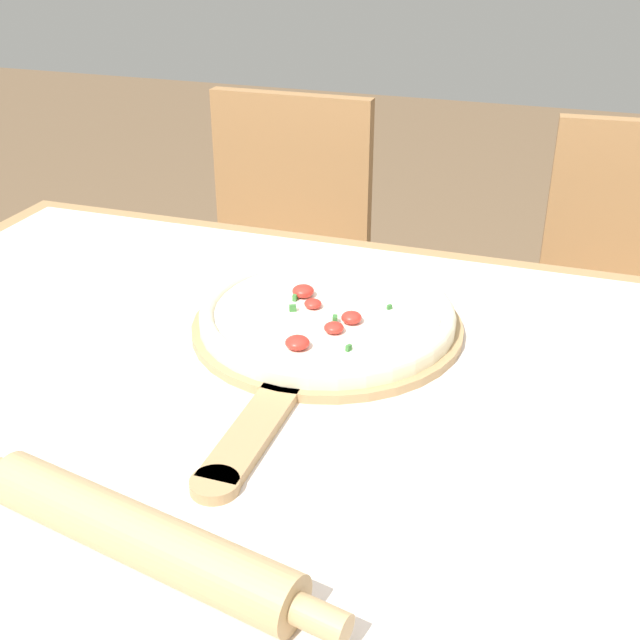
% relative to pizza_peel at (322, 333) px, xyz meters
% --- Properties ---
extents(dining_table, '(1.49, 0.93, 0.75)m').
position_rel_pizza_peel_xyz_m(dining_table, '(0.06, -0.11, -0.11)').
color(dining_table, '#A87F51').
rests_on(dining_table, ground_plane).
extents(towel_cloth, '(1.41, 0.85, 0.00)m').
position_rel_pizza_peel_xyz_m(towel_cloth, '(0.06, -0.11, -0.01)').
color(towel_cloth, silver).
rests_on(towel_cloth, dining_table).
extents(pizza_peel, '(0.36, 0.55, 0.01)m').
position_rel_pizza_peel_xyz_m(pizza_peel, '(0.00, 0.00, 0.00)').
color(pizza_peel, tan).
rests_on(pizza_peel, towel_cloth).
extents(pizza, '(0.34, 0.34, 0.03)m').
position_rel_pizza_peel_xyz_m(pizza, '(-0.00, 0.02, 0.02)').
color(pizza, beige).
rests_on(pizza, pizza_peel).
extents(rolling_pin, '(0.40, 0.11, 0.05)m').
position_rel_pizza_peel_xyz_m(rolling_pin, '(-0.02, -0.43, 0.02)').
color(rolling_pin, tan).
rests_on(rolling_pin, towel_cloth).
extents(chair_left, '(0.40, 0.40, 0.88)m').
position_rel_pizza_peel_xyz_m(chair_left, '(-0.35, 0.73, -0.25)').
color(chair_left, '#A37547').
rests_on(chair_left, ground_plane).
extents(chair_right, '(0.43, 0.43, 0.88)m').
position_rel_pizza_peel_xyz_m(chair_right, '(0.42, 0.73, -0.25)').
color(chair_right, '#A37547').
rests_on(chair_right, ground_plane).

